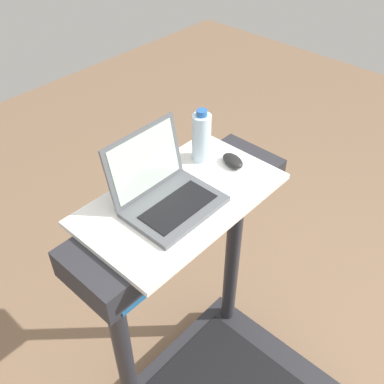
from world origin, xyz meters
name	(u,v)px	position (x,y,z in m)	size (l,w,h in m)	color
desk_board	(181,199)	(0.00, 0.70, 1.21)	(0.72, 0.42, 0.02)	white
laptop	(165,192)	(-0.06, 0.72, 1.26)	(0.31, 0.27, 0.24)	#515459
computer_mouse	(233,161)	(0.26, 0.68, 1.23)	(0.06, 0.10, 0.03)	black
water_bottle	(201,137)	(0.21, 0.80, 1.31)	(0.07, 0.07, 0.21)	silver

